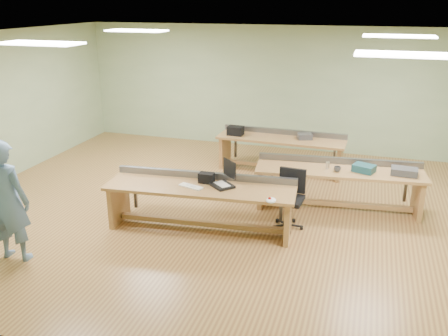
% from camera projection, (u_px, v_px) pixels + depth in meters
% --- Properties ---
extents(floor, '(10.00, 10.00, 0.00)m').
position_uv_depth(floor, '(234.00, 210.00, 8.49)').
color(floor, olive).
rests_on(floor, ground).
extents(ceiling, '(10.00, 10.00, 0.00)m').
position_uv_depth(ceiling, '(235.00, 37.00, 7.48)').
color(ceiling, silver).
rests_on(ceiling, wall_back).
extents(wall_back, '(10.00, 0.04, 3.00)m').
position_uv_depth(wall_back, '(280.00, 89.00, 11.58)').
color(wall_back, '#9DB488').
rests_on(wall_back, floor).
extents(wall_front, '(10.00, 0.04, 3.00)m').
position_uv_depth(wall_front, '(116.00, 236.00, 4.39)').
color(wall_front, '#9DB488').
rests_on(wall_front, floor).
extents(fluor_panels, '(6.20, 3.50, 0.03)m').
position_uv_depth(fluor_panels, '(235.00, 39.00, 7.49)').
color(fluor_panels, white).
rests_on(fluor_panels, ceiling).
extents(workbench_front, '(3.11, 1.09, 0.86)m').
position_uv_depth(workbench_front, '(201.00, 196.00, 7.67)').
color(workbench_front, '#A77F46').
rests_on(workbench_front, floor).
extents(workbench_mid, '(2.98, 1.08, 0.86)m').
position_uv_depth(workbench_mid, '(338.00, 179.00, 8.41)').
color(workbench_mid, '#A77F46').
rests_on(workbench_mid, floor).
extents(workbench_back, '(2.76, 0.81, 0.86)m').
position_uv_depth(workbench_back, '(281.00, 146.00, 10.29)').
color(workbench_back, '#A77F46').
rests_on(workbench_back, floor).
extents(person, '(0.67, 0.46, 1.80)m').
position_uv_depth(person, '(8.00, 201.00, 6.65)').
color(person, slate).
rests_on(person, floor).
extents(laptop_base, '(0.46, 0.45, 0.04)m').
position_uv_depth(laptop_base, '(222.00, 185.00, 7.56)').
color(laptop_base, black).
rests_on(laptop_base, workbench_front).
extents(laptop_screen, '(0.28, 0.25, 0.28)m').
position_uv_depth(laptop_screen, '(230.00, 169.00, 7.54)').
color(laptop_screen, black).
rests_on(laptop_screen, laptop_base).
extents(keyboard, '(0.42, 0.25, 0.02)m').
position_uv_depth(keyboard, '(191.00, 187.00, 7.53)').
color(keyboard, silver).
rests_on(keyboard, workbench_front).
extents(trackball_mouse, '(0.19, 0.21, 0.07)m').
position_uv_depth(trackball_mouse, '(271.00, 200.00, 6.95)').
color(trackball_mouse, white).
rests_on(trackball_mouse, workbench_front).
extents(camera_bag, '(0.24, 0.16, 0.17)m').
position_uv_depth(camera_bag, '(206.00, 178.00, 7.69)').
color(camera_bag, black).
rests_on(camera_bag, workbench_front).
extents(task_chair, '(0.57, 0.57, 0.97)m').
position_uv_depth(task_chair, '(289.00, 207.00, 7.78)').
color(task_chair, black).
rests_on(task_chair, floor).
extents(parts_bin_teal, '(0.42, 0.37, 0.12)m').
position_uv_depth(parts_bin_teal, '(364.00, 168.00, 8.19)').
color(parts_bin_teal, '#163E48').
rests_on(parts_bin_teal, workbench_mid).
extents(parts_bin_grey, '(0.45, 0.30, 0.12)m').
position_uv_depth(parts_bin_grey, '(404.00, 171.00, 8.05)').
color(parts_bin_grey, '#363638').
rests_on(parts_bin_grey, workbench_mid).
extents(mug, '(0.15, 0.15, 0.09)m').
position_uv_depth(mug, '(337.00, 169.00, 8.20)').
color(mug, '#363638').
rests_on(mug, workbench_mid).
extents(drinks_can, '(0.08, 0.08, 0.12)m').
position_uv_depth(drinks_can, '(328.00, 165.00, 8.34)').
color(drinks_can, '#B9B9BD').
rests_on(drinks_can, workbench_mid).
extents(storage_box_back, '(0.35, 0.26, 0.19)m').
position_uv_depth(storage_box_back, '(235.00, 131.00, 10.39)').
color(storage_box_back, black).
rests_on(storage_box_back, workbench_back).
extents(tray_back, '(0.35, 0.31, 0.12)m').
position_uv_depth(tray_back, '(305.00, 136.00, 10.09)').
color(tray_back, '#363638').
rests_on(tray_back, workbench_back).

